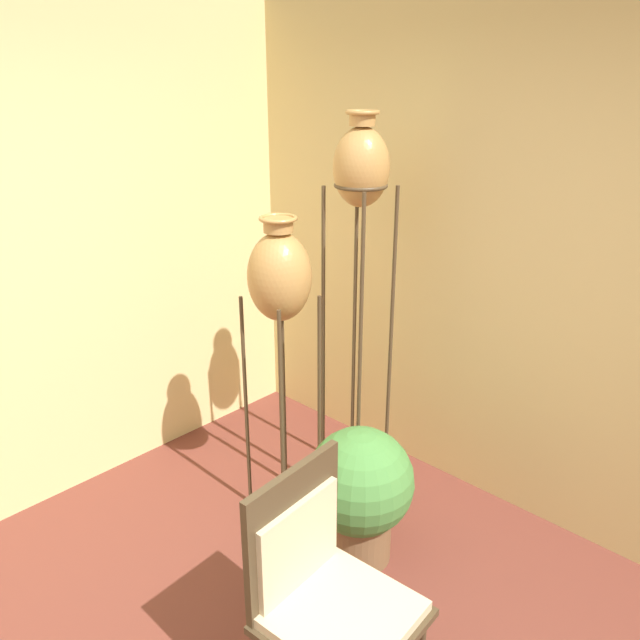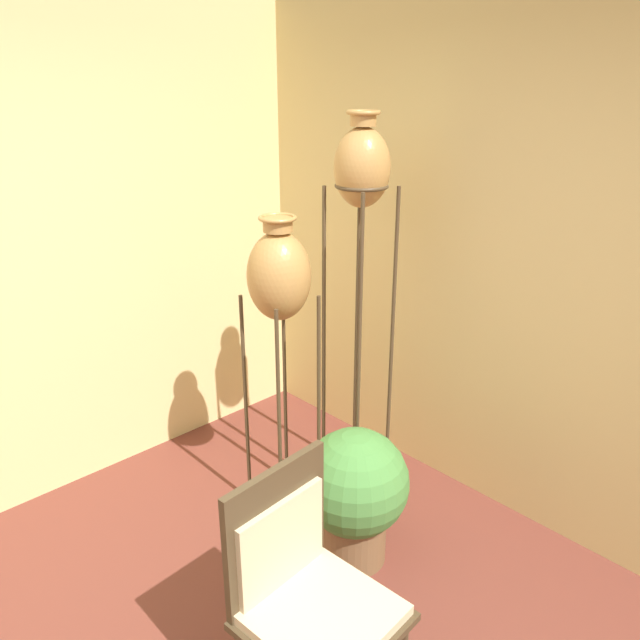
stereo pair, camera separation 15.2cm
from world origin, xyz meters
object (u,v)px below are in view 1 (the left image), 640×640
(vase_stand_tall, at_px, (361,183))
(chair, at_px, (324,587))
(potted_plant, at_px, (360,490))
(vase_stand_medium, at_px, (280,281))

(vase_stand_tall, bearing_deg, chair, -144.43)
(vase_stand_tall, height_order, potted_plant, vase_stand_tall)
(vase_stand_tall, distance_m, vase_stand_medium, 0.62)
(vase_stand_medium, bearing_deg, chair, -126.81)
(vase_stand_tall, relative_size, chair, 2.09)
(chair, bearing_deg, potted_plant, 26.69)
(vase_stand_medium, xyz_separation_m, chair, (-0.74, -0.98, -0.74))
(chair, bearing_deg, vase_stand_tall, 31.54)
(vase_stand_medium, height_order, potted_plant, vase_stand_medium)
(vase_stand_tall, bearing_deg, vase_stand_medium, 152.81)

